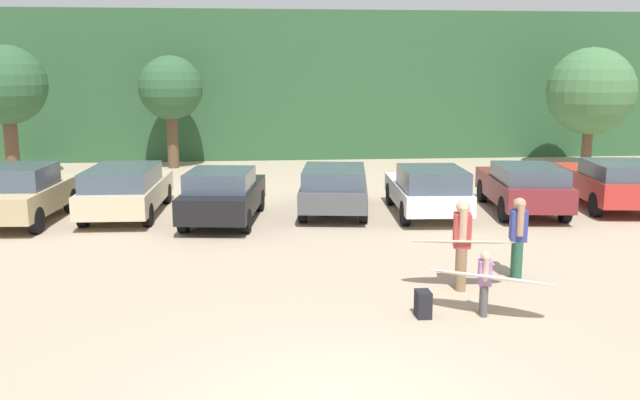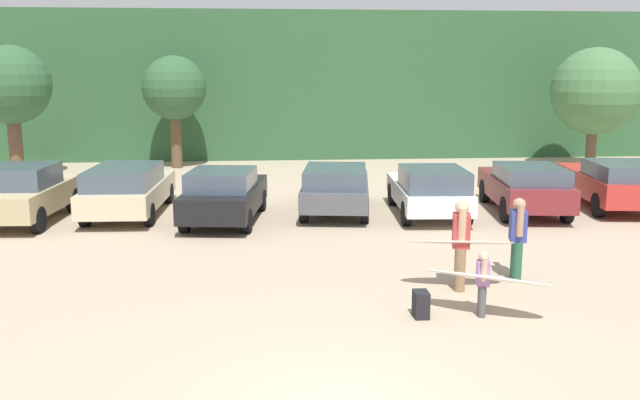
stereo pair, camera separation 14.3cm
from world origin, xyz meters
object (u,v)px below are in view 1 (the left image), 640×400
Objects in this scene: person_adult at (462,239)px; backpack_dropped at (423,304)px; parked_car_black at (223,194)px; parked_car_maroon at (523,186)px; surfboard_white at (490,277)px; person_companion at (518,233)px; parked_car_tan at (22,193)px; parked_car_red at (611,182)px; parked_car_white at (428,189)px; surfboard_cream at (462,242)px; person_child at (485,279)px; parked_car_dark_gray at (334,187)px; parked_car_champagne at (126,189)px.

person_adult is 3.81× the size of backpack_dropped.
parked_car_black reaches higher than parked_car_maroon.
parked_car_maroon is 9.49m from backpack_dropped.
surfboard_white is (0.06, -1.44, -0.30)m from person_adult.
parked_car_black is at bearing 99.94° from parked_car_maroon.
person_adult is at bearing 34.52° from person_companion.
parked_car_tan reaches higher than parked_car_red.
parked_car_tan is 0.95× the size of parked_car_white.
surfboard_cream is (10.14, -6.63, 0.10)m from parked_car_tan.
parked_car_red reaches higher than surfboard_cream.
backpack_dropped is at bearing 66.06° from person_adult.
person_child is at bearing -140.76° from parked_car_black.
person_companion is (1.32, 1.93, 0.29)m from person_child.
parked_car_dark_gray is 1.05× the size of parked_car_white.
parked_car_red is 2.93× the size of person_companion.
person_child is at bearing 97.22° from surfboard_cream.
parked_car_tan is 0.91× the size of parked_car_maroon.
parked_car_champagne is 2.98m from parked_car_black.
person_adult is at bearing 174.70° from parked_car_white.
parked_car_champagne is 14.23m from parked_car_red.
parked_car_black is 8.50m from backpack_dropped.
surfboard_cream reaches higher than surfboard_white.
parked_car_tan is 11.12m from parked_car_white.
parked_car_red is at bearing -75.14° from parked_car_maroon.
person_companion is (1.29, 0.51, -0.04)m from person_adult.
person_companion is 1.39m from surfboard_cream.
parked_car_red is (14.23, -0.24, 0.02)m from parked_car_champagne.
parked_car_red is at bearing -98.24° from surfboard_white.
person_adult is at bearing 143.47° from parked_car_red.
parked_car_champagne is at bearing -35.60° from surfboard_cream.
parked_car_tan is at bearing 97.21° from parked_car_maroon.
parked_car_tan is 0.94× the size of parked_car_black.
parked_car_red is at bearing -120.55° from person_adult.
parked_car_black is at bearing -44.12° from surfboard_cream.
parked_car_dark_gray is at bearing -53.32° from person_companion.
parked_car_black reaches higher than person_child.
backpack_dropped is at bearing -168.41° from parked_car_dark_gray.
parked_car_black is (5.40, -0.39, -0.05)m from parked_car_tan.
parked_car_maroon is at bearing -86.33° from parked_car_dark_gray.
surfboard_cream is at bearing -58.08° from surfboard_white.
person_adult is 1.93m from backpack_dropped.
parked_car_red reaches higher than parked_car_champagne.
surfboard_cream is (0.04, 1.41, 0.28)m from person_child.
surfboard_cream is (-1.29, -0.52, -0.01)m from person_companion.
parked_car_black reaches higher than surfboard_white.
parked_car_maroon is (5.44, -0.42, 0.01)m from parked_car_dark_gray.
parked_car_maroon is 7.71m from surfboard_cream.
person_adult is 1.48m from surfboard_white.
parked_car_black is 1.01× the size of parked_car_white.
parked_car_tan is 0.86× the size of parked_car_champagne.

